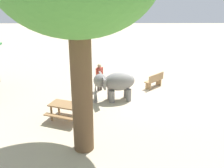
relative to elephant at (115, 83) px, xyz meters
name	(u,v)px	position (x,y,z in m)	size (l,w,h in m)	color
ground_plane	(140,95)	(0.70, -1.45, -1.00)	(60.00, 60.00, 0.00)	#BAA88C
elephant	(115,83)	(0.00, 0.00, 0.00)	(1.54, 2.29, 1.57)	slate
person_handler	(99,75)	(1.48, 0.88, -0.06)	(0.35, 0.42, 1.62)	#3F3833
wooden_bench	(155,80)	(1.93, -2.43, -0.53)	(1.27, 1.28, 0.88)	#9E7A51
picnic_table_near	(66,108)	(-2.21, 2.29, -0.42)	(1.92, 1.93, 0.78)	olive
feed_bucket	(124,84)	(2.08, -0.57, -0.84)	(0.36, 0.36, 0.32)	gray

